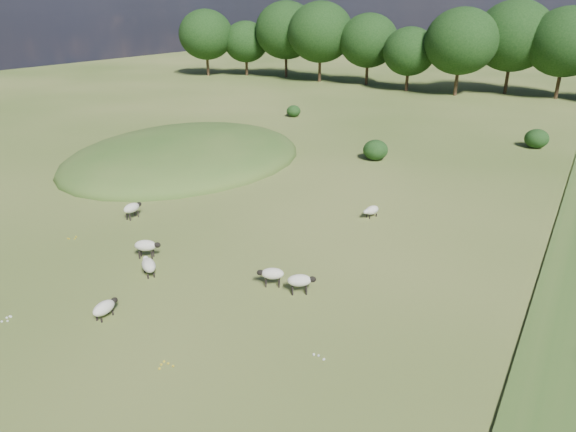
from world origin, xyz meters
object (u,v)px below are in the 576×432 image
Objects in this scene: sheep_6 at (272,274)px; sheep_5 at (104,308)px; sheep_1 at (146,246)px; sheep_0 at (371,210)px; sheep_3 at (148,265)px; sheep_2 at (132,208)px; sheep_4 at (300,281)px.

sheep_5 is at bearing 23.81° from sheep_6.
sheep_1 is at bearing -20.80° from sheep_6.
sheep_0 is 0.92× the size of sheep_3.
sheep_4 is at bearing -100.48° from sheep_2.
sheep_3 is 6.71m from sheep_4.
sheep_5 is (-5.38, -5.26, -0.17)m from sheep_4.
sheep_5 is at bearing -139.15° from sheep_2.
sheep_5 is at bearing 140.33° from sheep_3.
sheep_0 is at bearing 26.37° from sheep_1.
sheep_0 is at bearing -121.95° from sheep_6.
sheep_4 is 1.00× the size of sheep_5.
sheep_3 is 1.10× the size of sheep_6.
sheep_5 is (-4.69, -14.32, 0.01)m from sheep_0.
sheep_1 is 6.39m from sheep_6.
sheep_0 is at bearing 60.03° from sheep_4.
sheep_5 is at bearing -91.24° from sheep_1.
sheep_2 is at bearing 135.35° from sheep_4.
sheep_3 is (1.25, -1.12, -0.15)m from sheep_1.
sheep_4 is (6.40, 2.01, 0.13)m from sheep_3.
sheep_1 is 1.68m from sheep_3.
sheep_5 is at bearing -169.91° from sheep_4.
sheep_2 is at bearing -40.10° from sheep_6.
sheep_2 is 0.94× the size of sheep_3.
sheep_4 reaches higher than sheep_5.
sheep_1 reaches higher than sheep_3.
sheep_3 is at bearing -127.67° from sheep_2.
sheep_5 is 1.00× the size of sheep_6.
sheep_1 is 1.07× the size of sheep_4.
sheep_1 reaches higher than sheep_2.
sheep_4 reaches higher than sheep_0.
sheep_5 reaches higher than sheep_0.
sheep_6 is at bearing -102.18° from sheep_2.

